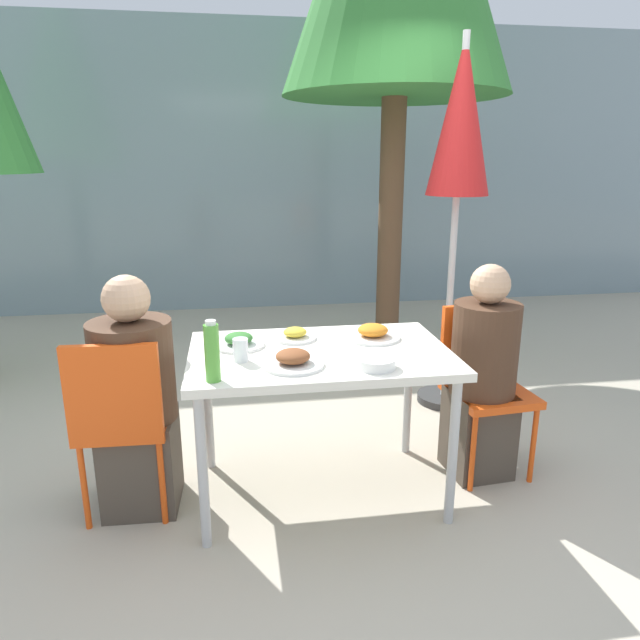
{
  "coord_description": "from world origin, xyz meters",
  "views": [
    {
      "loc": [
        -0.39,
        -2.51,
        1.62
      ],
      "look_at": [
        0.0,
        0.0,
        0.9
      ],
      "focal_mm": 32.0,
      "sensor_mm": 36.0,
      "label": 1
    }
  ],
  "objects_px": {
    "person_left": "(136,404)",
    "bottle": "(212,352)",
    "closed_umbrella": "(460,133)",
    "drinking_cup": "(241,350)",
    "salad_bowl": "(376,363)",
    "person_right": "(482,379)",
    "chair_right": "(483,375)",
    "chair_left": "(121,414)"
  },
  "relations": [
    {
      "from": "chair_left",
      "to": "salad_bowl",
      "type": "height_order",
      "value": "chair_left"
    },
    {
      "from": "chair_right",
      "to": "salad_bowl",
      "type": "height_order",
      "value": "chair_right"
    },
    {
      "from": "closed_umbrella",
      "to": "drinking_cup",
      "type": "xyz_separation_m",
      "value": [
        -1.39,
        -1.06,
        -0.97
      ]
    },
    {
      "from": "closed_umbrella",
      "to": "bottle",
      "type": "xyz_separation_m",
      "value": [
        -1.5,
        -1.28,
        -0.9
      ]
    },
    {
      "from": "bottle",
      "to": "drinking_cup",
      "type": "bearing_deg",
      "value": 62.53
    },
    {
      "from": "drinking_cup",
      "to": "chair_right",
      "type": "bearing_deg",
      "value": 10.95
    },
    {
      "from": "bottle",
      "to": "drinking_cup",
      "type": "xyz_separation_m",
      "value": [
        0.12,
        0.22,
        -0.07
      ]
    },
    {
      "from": "chair_right",
      "to": "bottle",
      "type": "distance_m",
      "value": 1.51
    },
    {
      "from": "person_left",
      "to": "bottle",
      "type": "relative_size",
      "value": 4.44
    },
    {
      "from": "bottle",
      "to": "salad_bowl",
      "type": "distance_m",
      "value": 0.7
    },
    {
      "from": "closed_umbrella",
      "to": "chair_left",
      "type": "bearing_deg",
      "value": -152.15
    },
    {
      "from": "chair_right",
      "to": "salad_bowl",
      "type": "xyz_separation_m",
      "value": [
        -0.7,
        -0.42,
        0.26
      ]
    },
    {
      "from": "person_right",
      "to": "closed_umbrella",
      "type": "relative_size",
      "value": 0.48
    },
    {
      "from": "person_right",
      "to": "chair_left",
      "type": "bearing_deg",
      "value": -1.12
    },
    {
      "from": "person_right",
      "to": "salad_bowl",
      "type": "relative_size",
      "value": 6.57
    },
    {
      "from": "closed_umbrella",
      "to": "bottle",
      "type": "height_order",
      "value": "closed_umbrella"
    },
    {
      "from": "closed_umbrella",
      "to": "bottle",
      "type": "distance_m",
      "value": 2.17
    },
    {
      "from": "closed_umbrella",
      "to": "chair_right",
      "type": "bearing_deg",
      "value": -98.09
    },
    {
      "from": "person_left",
      "to": "bottle",
      "type": "distance_m",
      "value": 0.61
    },
    {
      "from": "drinking_cup",
      "to": "salad_bowl",
      "type": "relative_size",
      "value": 0.61
    },
    {
      "from": "chair_left",
      "to": "closed_umbrella",
      "type": "distance_m",
      "value": 2.52
    },
    {
      "from": "person_right",
      "to": "closed_umbrella",
      "type": "xyz_separation_m",
      "value": [
        0.16,
        0.9,
        1.24
      ]
    },
    {
      "from": "chair_left",
      "to": "salad_bowl",
      "type": "bearing_deg",
      "value": -8.71
    },
    {
      "from": "person_left",
      "to": "bottle",
      "type": "height_order",
      "value": "person_left"
    },
    {
      "from": "chair_left",
      "to": "closed_umbrella",
      "type": "bearing_deg",
      "value": 30.0
    },
    {
      "from": "drinking_cup",
      "to": "salad_bowl",
      "type": "height_order",
      "value": "drinking_cup"
    },
    {
      "from": "chair_left",
      "to": "drinking_cup",
      "type": "distance_m",
      "value": 0.62
    },
    {
      "from": "person_right",
      "to": "drinking_cup",
      "type": "xyz_separation_m",
      "value": [
        -1.23,
        -0.16,
        0.28
      ]
    },
    {
      "from": "bottle",
      "to": "chair_left",
      "type": "bearing_deg",
      "value": 148.52
    },
    {
      "from": "chair_left",
      "to": "drinking_cup",
      "type": "height_order",
      "value": "chair_left"
    },
    {
      "from": "person_left",
      "to": "salad_bowl",
      "type": "distance_m",
      "value": 1.13
    },
    {
      "from": "chair_right",
      "to": "bottle",
      "type": "xyz_separation_m",
      "value": [
        -1.39,
        -0.47,
        0.36
      ]
    },
    {
      "from": "bottle",
      "to": "salad_bowl",
      "type": "height_order",
      "value": "bottle"
    },
    {
      "from": "closed_umbrella",
      "to": "salad_bowl",
      "type": "distance_m",
      "value": 1.79
    },
    {
      "from": "salad_bowl",
      "to": "bottle",
      "type": "bearing_deg",
      "value": -176.06
    },
    {
      "from": "person_right",
      "to": "chair_right",
      "type": "bearing_deg",
      "value": -122.0
    },
    {
      "from": "person_left",
      "to": "salad_bowl",
      "type": "xyz_separation_m",
      "value": [
        1.06,
        -0.29,
        0.25
      ]
    },
    {
      "from": "closed_umbrella",
      "to": "drinking_cup",
      "type": "bearing_deg",
      "value": -142.62
    },
    {
      "from": "drinking_cup",
      "to": "person_right",
      "type": "bearing_deg",
      "value": 7.51
    },
    {
      "from": "person_right",
      "to": "drinking_cup",
      "type": "distance_m",
      "value": 1.27
    },
    {
      "from": "person_left",
      "to": "salad_bowl",
      "type": "relative_size",
      "value": 6.61
    },
    {
      "from": "person_left",
      "to": "chair_left",
      "type": "bearing_deg",
      "value": -122.0
    }
  ]
}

